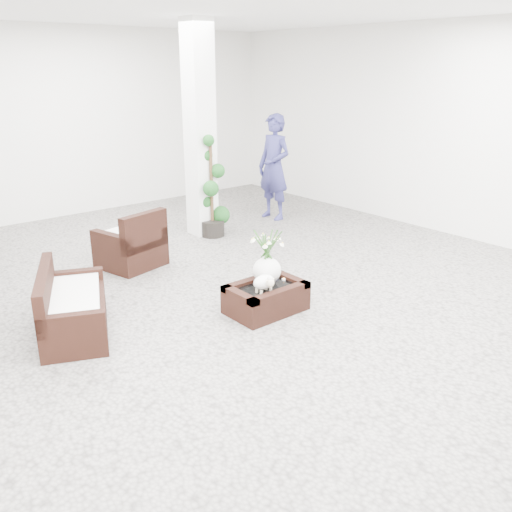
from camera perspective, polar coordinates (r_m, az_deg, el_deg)
ground at (r=6.83m, az=-0.54°, el=-4.70°), size 11.00×11.00×0.00m
column at (r=9.27m, az=-5.89°, el=12.82°), size 0.40×0.40×3.50m
coffee_table at (r=6.50m, az=1.04°, el=-4.52°), size 0.90×0.60×0.31m
sheep_figurine at (r=6.25m, az=0.82°, el=-2.90°), size 0.28×0.23×0.21m
planter_narcissus at (r=6.42m, az=1.16°, el=0.53°), size 0.44×0.44×0.80m
tealight at (r=6.63m, az=2.91°, el=-2.44°), size 0.04×0.04×0.03m
armchair at (r=8.08m, az=-13.07°, el=1.82°), size 0.96×0.93×0.85m
loveseat at (r=6.26m, az=-18.55°, el=-4.48°), size 1.15×1.51×0.73m
topiary at (r=9.25m, az=-4.67°, el=7.16°), size 0.45×0.45×1.69m
shopper at (r=10.35m, az=1.89°, el=9.27°), size 0.53×0.75×1.96m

